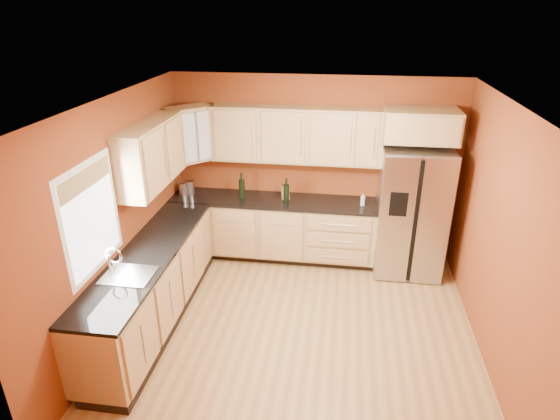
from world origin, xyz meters
name	(u,v)px	position (x,y,z in m)	size (l,w,h in m)	color
floor	(297,332)	(0.00, 0.00, 0.00)	(4.00, 4.00, 0.00)	olive
ceiling	(302,105)	(0.00, 0.00, 2.60)	(4.00, 4.00, 0.00)	silver
wall_back	(314,169)	(0.00, 2.00, 1.30)	(4.00, 0.04, 2.60)	maroon
wall_front	(267,368)	(0.00, -2.00, 1.30)	(4.00, 0.04, 2.60)	maroon
wall_left	(117,219)	(-2.00, 0.00, 1.30)	(0.04, 4.00, 2.60)	maroon
wall_right	(502,244)	(2.00, 0.00, 1.30)	(0.04, 4.00, 2.60)	maroon
base_cabinets_back	(273,229)	(-0.55, 1.70, 0.44)	(2.90, 0.60, 0.88)	#A68B51
base_cabinets_left	(152,288)	(-1.70, 0.00, 0.44)	(0.60, 2.80, 0.88)	#A68B51
countertop_back	(273,201)	(-0.55, 1.69, 0.90)	(2.90, 0.62, 0.04)	black
countertop_left	(148,253)	(-1.69, 0.00, 0.90)	(0.62, 2.80, 0.04)	black
upper_cabinets_back	(296,135)	(-0.25, 1.83, 1.83)	(2.30, 0.33, 0.75)	#A68B51
upper_cabinets_left	(152,154)	(-1.83, 0.72, 1.83)	(0.33, 1.35, 0.75)	#A68B51
corner_upper_cabinet	(191,134)	(-1.67, 1.67, 1.83)	(0.62, 0.33, 0.75)	#A68B51
over_fridge_cabinet	(421,125)	(1.35, 1.70, 2.05)	(0.92, 0.60, 0.40)	#A68B51
refrigerator	(411,211)	(1.35, 1.62, 0.89)	(0.90, 0.75, 1.78)	silver
window	(92,218)	(-1.98, -0.50, 1.55)	(0.03, 0.90, 1.00)	white
sink_faucet	(127,263)	(-1.69, -0.50, 1.07)	(0.50, 0.42, 0.30)	silver
canister_left	(183,189)	(-1.85, 1.67, 1.01)	(0.11, 0.11, 0.18)	silver
canister_right	(190,188)	(-1.76, 1.72, 1.02)	(0.12, 0.12, 0.20)	silver
wine_bottle_a	(242,186)	(-0.99, 1.69, 1.11)	(0.08, 0.08, 0.37)	black
wine_bottle_b	(286,190)	(-0.35, 1.62, 1.10)	(0.08, 0.08, 0.35)	black
knife_block	(285,193)	(-0.37, 1.72, 1.02)	(0.10, 0.09, 0.19)	tan
soap_dispenser	(363,200)	(0.70, 1.66, 1.00)	(0.06, 0.06, 0.17)	silver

